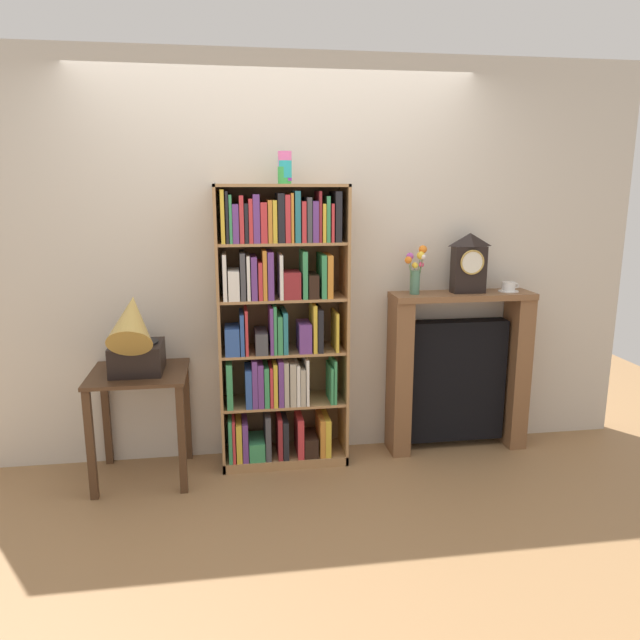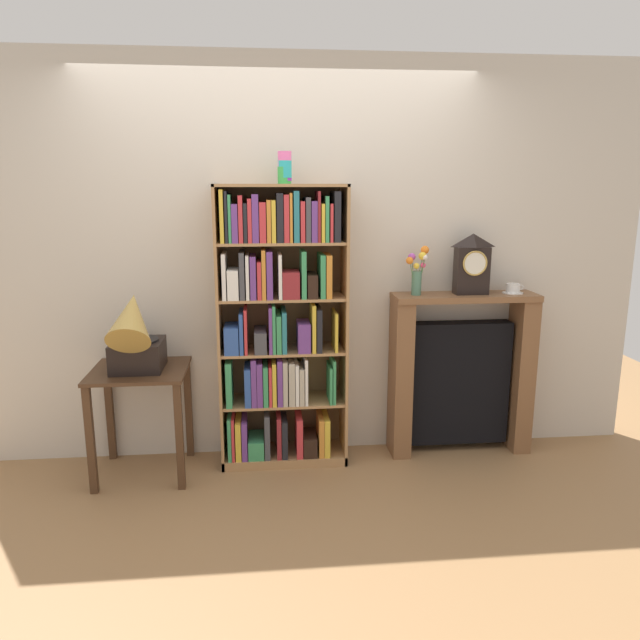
{
  "view_description": "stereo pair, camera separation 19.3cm",
  "coord_description": "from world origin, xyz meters",
  "px_view_note": "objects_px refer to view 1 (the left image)",
  "views": [
    {
      "loc": [
        -0.32,
        -3.57,
        1.79
      ],
      "look_at": [
        0.24,
        0.14,
        0.95
      ],
      "focal_mm": 33.61,
      "sensor_mm": 36.0,
      "label": 1
    },
    {
      "loc": [
        -0.13,
        -3.59,
        1.79
      ],
      "look_at": [
        0.24,
        0.14,
        0.95
      ],
      "focal_mm": 33.61,
      "sensor_mm": 36.0,
      "label": 2
    }
  ],
  "objects_px": {
    "bookshelf": "(279,330)",
    "cup_stack": "(285,168)",
    "mantel_clock": "(469,263)",
    "flower_vase": "(416,269)",
    "fireplace_mantel": "(457,372)",
    "teacup_with_saucer": "(509,287)",
    "side_table_left": "(140,397)",
    "gramophone": "(134,337)"
  },
  "relations": [
    {
      "from": "mantel_clock",
      "to": "flower_vase",
      "type": "bearing_deg",
      "value": 179.03
    },
    {
      "from": "flower_vase",
      "to": "teacup_with_saucer",
      "type": "distance_m",
      "value": 0.66
    },
    {
      "from": "cup_stack",
      "to": "flower_vase",
      "type": "xyz_separation_m",
      "value": [
        0.85,
        0.03,
        -0.64
      ]
    },
    {
      "from": "gramophone",
      "to": "teacup_with_saucer",
      "type": "height_order",
      "value": "gramophone"
    },
    {
      "from": "bookshelf",
      "to": "fireplace_mantel",
      "type": "distance_m",
      "value": 1.28
    },
    {
      "from": "flower_vase",
      "to": "teacup_with_saucer",
      "type": "relative_size",
      "value": 2.27
    },
    {
      "from": "side_table_left",
      "to": "mantel_clock",
      "type": "distance_m",
      "value": 2.27
    },
    {
      "from": "bookshelf",
      "to": "cup_stack",
      "type": "xyz_separation_m",
      "value": [
        0.05,
        0.01,
        1.0
      ]
    },
    {
      "from": "flower_vase",
      "to": "mantel_clock",
      "type": "bearing_deg",
      "value": -0.97
    },
    {
      "from": "side_table_left",
      "to": "flower_vase",
      "type": "xyz_separation_m",
      "value": [
        1.77,
        0.14,
        0.73
      ]
    },
    {
      "from": "fireplace_mantel",
      "to": "mantel_clock",
      "type": "distance_m",
      "value": 0.76
    },
    {
      "from": "cup_stack",
      "to": "mantel_clock",
      "type": "bearing_deg",
      "value": 1.08
    },
    {
      "from": "mantel_clock",
      "to": "teacup_with_saucer",
      "type": "bearing_deg",
      "value": 0.55
    },
    {
      "from": "cup_stack",
      "to": "flower_vase",
      "type": "relative_size",
      "value": 0.61
    },
    {
      "from": "side_table_left",
      "to": "flower_vase",
      "type": "relative_size",
      "value": 2.18
    },
    {
      "from": "bookshelf",
      "to": "cup_stack",
      "type": "distance_m",
      "value": 1.01
    },
    {
      "from": "cup_stack",
      "to": "gramophone",
      "type": "distance_m",
      "value": 1.35
    },
    {
      "from": "fireplace_mantel",
      "to": "flower_vase",
      "type": "height_order",
      "value": "flower_vase"
    },
    {
      "from": "side_table_left",
      "to": "mantel_clock",
      "type": "relative_size",
      "value": 1.75
    },
    {
      "from": "cup_stack",
      "to": "gramophone",
      "type": "xyz_separation_m",
      "value": [
        -0.92,
        -0.18,
        -0.97
      ]
    },
    {
      "from": "side_table_left",
      "to": "teacup_with_saucer",
      "type": "relative_size",
      "value": 4.96
    },
    {
      "from": "side_table_left",
      "to": "gramophone",
      "type": "height_order",
      "value": "gramophone"
    },
    {
      "from": "side_table_left",
      "to": "teacup_with_saucer",
      "type": "bearing_deg",
      "value": 3.19
    },
    {
      "from": "gramophone",
      "to": "teacup_with_saucer",
      "type": "relative_size",
      "value": 4.01
    },
    {
      "from": "flower_vase",
      "to": "fireplace_mantel",
      "type": "bearing_deg",
      "value": 3.04
    },
    {
      "from": "bookshelf",
      "to": "mantel_clock",
      "type": "relative_size",
      "value": 4.57
    },
    {
      "from": "bookshelf",
      "to": "side_table_left",
      "type": "distance_m",
      "value": 0.95
    },
    {
      "from": "fireplace_mantel",
      "to": "side_table_left",
      "type": "bearing_deg",
      "value": -175.76
    },
    {
      "from": "side_table_left",
      "to": "teacup_with_saucer",
      "type": "distance_m",
      "value": 2.5
    },
    {
      "from": "gramophone",
      "to": "teacup_with_saucer",
      "type": "bearing_deg",
      "value": 4.77
    },
    {
      "from": "bookshelf",
      "to": "flower_vase",
      "type": "xyz_separation_m",
      "value": [
        0.9,
        0.04,
        0.36
      ]
    },
    {
      "from": "gramophone",
      "to": "side_table_left",
      "type": "bearing_deg",
      "value": 90.0
    },
    {
      "from": "cup_stack",
      "to": "side_table_left",
      "type": "bearing_deg",
      "value": -173.22
    },
    {
      "from": "fireplace_mantel",
      "to": "flower_vase",
      "type": "distance_m",
      "value": 0.79
    },
    {
      "from": "mantel_clock",
      "to": "flower_vase",
      "type": "relative_size",
      "value": 1.25
    },
    {
      "from": "gramophone",
      "to": "bookshelf",
      "type": "bearing_deg",
      "value": 10.72
    },
    {
      "from": "fireplace_mantel",
      "to": "teacup_with_saucer",
      "type": "height_order",
      "value": "teacup_with_saucer"
    },
    {
      "from": "cup_stack",
      "to": "gramophone",
      "type": "bearing_deg",
      "value": -169.12
    },
    {
      "from": "mantel_clock",
      "to": "bookshelf",
      "type": "bearing_deg",
      "value": -178.42
    },
    {
      "from": "mantel_clock",
      "to": "teacup_with_saucer",
      "type": "relative_size",
      "value": 2.83
    },
    {
      "from": "teacup_with_saucer",
      "to": "side_table_left",
      "type": "bearing_deg",
      "value": -176.81
    },
    {
      "from": "cup_stack",
      "to": "fireplace_mantel",
      "type": "height_order",
      "value": "cup_stack"
    }
  ]
}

